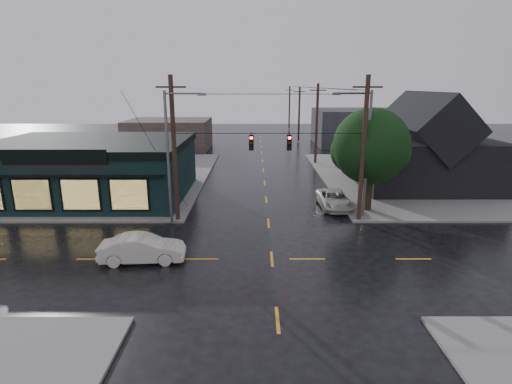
{
  "coord_description": "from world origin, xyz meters",
  "views": [
    {
      "loc": [
        -0.92,
        -20.7,
        9.52
      ],
      "look_at": [
        -0.88,
        3.82,
        2.89
      ],
      "focal_mm": 28.0,
      "sensor_mm": 36.0,
      "label": 1
    }
  ],
  "objects_px": {
    "corner_tree": "(371,146)",
    "suv_silver": "(334,199)",
    "utility_pole_nw": "(178,221)",
    "utility_pole_ne": "(358,221)",
    "sedan_cream": "(142,249)"
  },
  "relations": [
    {
      "from": "corner_tree",
      "to": "suv_silver",
      "type": "bearing_deg",
      "value": 161.77
    },
    {
      "from": "utility_pole_nw",
      "to": "utility_pole_ne",
      "type": "xyz_separation_m",
      "value": [
        13.0,
        0.0,
        0.0
      ]
    },
    {
      "from": "utility_pole_ne",
      "to": "corner_tree",
      "type": "bearing_deg",
      "value": 63.15
    },
    {
      "from": "corner_tree",
      "to": "utility_pole_ne",
      "type": "height_order",
      "value": "corner_tree"
    },
    {
      "from": "utility_pole_ne",
      "to": "sedan_cream",
      "type": "relative_size",
      "value": 2.2
    },
    {
      "from": "utility_pole_nw",
      "to": "utility_pole_ne",
      "type": "relative_size",
      "value": 1.0
    },
    {
      "from": "corner_tree",
      "to": "utility_pole_nw",
      "type": "xyz_separation_m",
      "value": [
        -14.22,
        -2.4,
        -5.04
      ]
    },
    {
      "from": "sedan_cream",
      "to": "utility_pole_nw",
      "type": "bearing_deg",
      "value": -9.97
    },
    {
      "from": "utility_pole_nw",
      "to": "sedan_cream",
      "type": "distance_m",
      "value": 6.86
    },
    {
      "from": "sedan_cream",
      "to": "suv_silver",
      "type": "bearing_deg",
      "value": -55.75
    },
    {
      "from": "suv_silver",
      "to": "sedan_cream",
      "type": "bearing_deg",
      "value": -143.45
    },
    {
      "from": "corner_tree",
      "to": "utility_pole_ne",
      "type": "relative_size",
      "value": 0.77
    },
    {
      "from": "utility_pole_nw",
      "to": "suv_silver",
      "type": "distance_m",
      "value": 12.26
    },
    {
      "from": "utility_pole_ne",
      "to": "suv_silver",
      "type": "xyz_separation_m",
      "value": [
        -1.18,
        3.19,
        0.69
      ]
    },
    {
      "from": "utility_pole_nw",
      "to": "suv_silver",
      "type": "relative_size",
      "value": 2.04
    }
  ]
}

